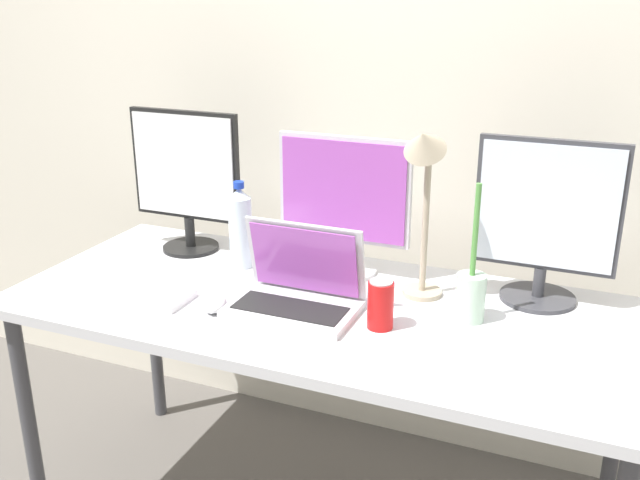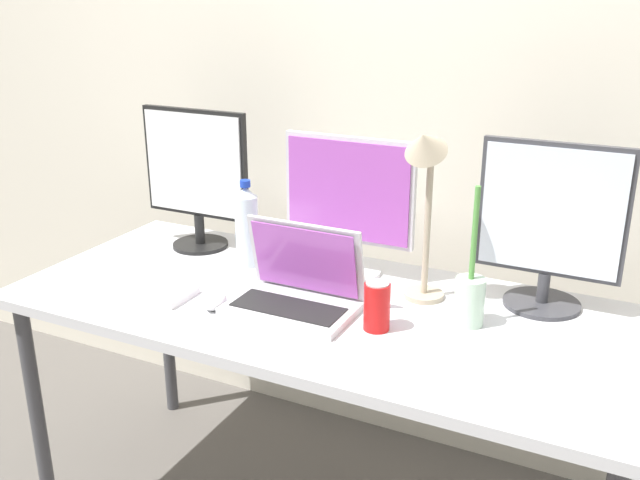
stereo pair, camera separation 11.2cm
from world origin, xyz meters
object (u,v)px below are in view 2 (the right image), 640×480
desk_lamp (425,181)px  monitor_right (550,224)px  keyboard_main (127,285)px  monitor_left (196,174)px  mouse_by_keyboard (215,301)px  monitor_center (349,202)px  water_bottle (247,226)px  laptop_silver (296,289)px  soda_can_near_keyboard (377,306)px  work_desk (320,323)px  keyboard_aux (584,378)px  bamboo_vase (470,297)px

desk_lamp → monitor_right: bearing=23.2°
keyboard_main → desk_lamp: (0.77, 0.27, 0.33)m
monitor_left → mouse_by_keyboard: (0.31, -0.37, -0.23)m
monitor_center → water_bottle: bearing=-166.1°
laptop_silver → desk_lamp: size_ratio=0.67×
soda_can_near_keyboard → water_bottle: bearing=156.0°
laptop_silver → keyboard_main: laptop_silver is taller
water_bottle → soda_can_near_keyboard: water_bottle is taller
work_desk → keyboard_aux: (0.69, -0.12, 0.07)m
monitor_right → mouse_by_keyboard: 0.90m
keyboard_aux → bamboo_vase: (-0.30, 0.17, 0.06)m
monitor_right → desk_lamp: (-0.30, -0.13, 0.11)m
work_desk → laptop_silver: 0.14m
monitor_left → monitor_right: size_ratio=1.01×
monitor_left → monitor_right: bearing=1.4°
laptop_silver → desk_lamp: (0.28, 0.17, 0.29)m
keyboard_main → water_bottle: bearing=55.1°
keyboard_main → mouse_by_keyboard: size_ratio=4.01×
monitor_center → keyboard_aux: size_ratio=1.07×
monitor_left → monitor_center: size_ratio=1.10×
monitor_left → mouse_by_keyboard: bearing=-49.9°
work_desk → monitor_left: monitor_left is taller
keyboard_main → bamboo_vase: 0.95m
monitor_center → soda_can_near_keyboard: (0.22, -0.31, -0.16)m
water_bottle → desk_lamp: size_ratio=0.54×
monitor_center → mouse_by_keyboard: size_ratio=4.02×
monitor_left → monitor_center: (0.53, 0.01, -0.03)m
work_desk → keyboard_aux: keyboard_aux is taller
monitor_right → monitor_left: bearing=-178.6°
monitor_right → mouse_by_keyboard: monitor_right is taller
keyboard_aux → mouse_by_keyboard: mouse_by_keyboard is taller
water_bottle → monitor_left: bearing=163.7°
keyboard_aux → mouse_by_keyboard: (-0.93, -0.03, 0.01)m
monitor_center → soda_can_near_keyboard: 0.41m
keyboard_aux → water_bottle: (-1.02, 0.27, 0.11)m
keyboard_aux → monitor_center: bearing=149.9°
water_bottle → bamboo_vase: bamboo_vase is taller
keyboard_main → soda_can_near_keyboard: 0.74m
mouse_by_keyboard → bamboo_vase: (0.63, 0.20, 0.06)m
monitor_left → work_desk: bearing=-21.7°
monitor_right → water_bottle: size_ratio=1.66×
monitor_left → desk_lamp: 0.80m
monitor_center → monitor_right: 0.56m
keyboard_main → water_bottle: water_bottle is taller
monitor_center → bamboo_vase: size_ratio=1.14×
soda_can_near_keyboard → desk_lamp: (0.04, 0.19, 0.28)m
bamboo_vase → desk_lamp: bearing=156.9°
keyboard_main → bamboo_vase: size_ratio=1.13×
keyboard_main → monitor_right: bearing=20.0°
keyboard_aux → bamboo_vase: size_ratio=1.06×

